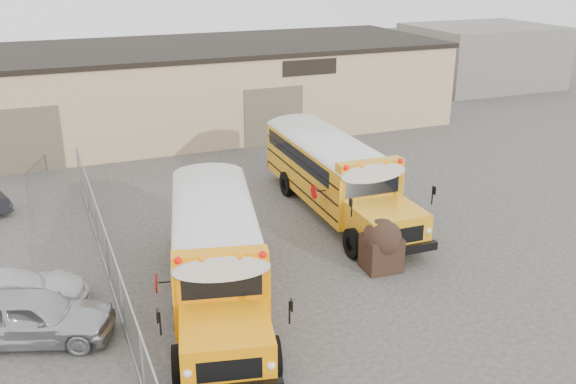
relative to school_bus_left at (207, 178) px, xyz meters
name	(u,v)px	position (x,y,z in m)	size (l,w,h in m)	color
ground	(329,290)	(1.86, -6.62, -1.63)	(120.00, 120.00, 0.00)	#393734
warehouse	(174,88)	(1.85, 13.37, 0.74)	(30.20, 10.20, 4.67)	tan
chainlink_fence	(107,255)	(-4.14, -3.62, -0.73)	(0.07, 18.07, 1.81)	#999DA2
distant_building_right	(481,56)	(25.86, 17.38, 0.57)	(10.00, 8.00, 4.40)	gray
school_bus_left	(207,178)	(0.00, 0.00, 0.00)	(4.44, 9.91, 2.82)	#FF9107
school_bus_right	(280,130)	(4.93, 5.12, 0.05)	(3.09, 9.97, 2.90)	orange
tarp_bundle	(382,244)	(3.96, -6.03, -0.76)	(1.24, 1.24, 1.70)	black
car_silver	(31,316)	(-6.38, -6.12, -0.92)	(1.68, 4.17, 1.42)	#B0B0B5
car_white	(8,294)	(-6.95, -4.46, -1.01)	(1.74, 4.28, 1.24)	silver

